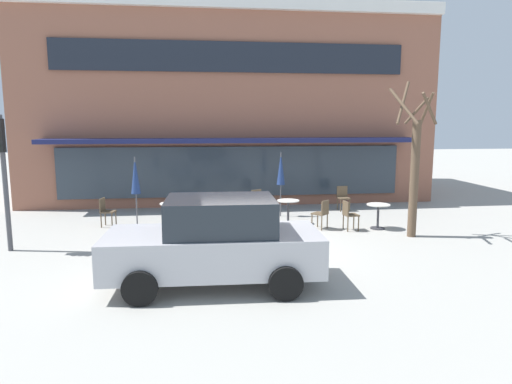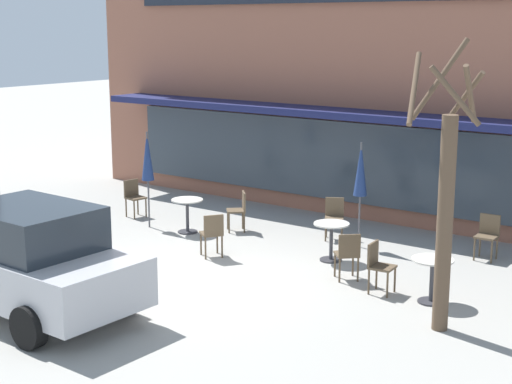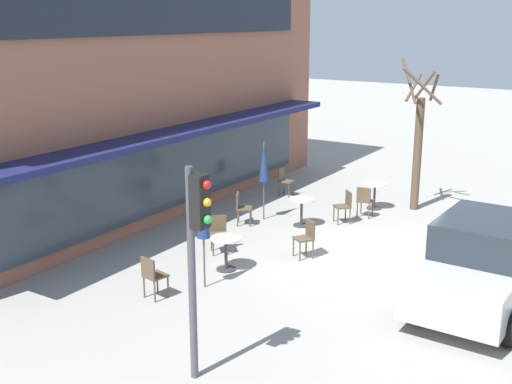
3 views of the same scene
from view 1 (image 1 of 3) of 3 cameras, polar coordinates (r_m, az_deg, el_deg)
name	(u,v)px [view 1 (image 1 of 3)]	position (r m, az deg, el deg)	size (l,w,h in m)	color
ground_plane	(251,248)	(11.87, -0.60, -7.00)	(80.00, 80.00, 0.00)	#9E9B93
building_facade	(226,108)	(21.37, -3.74, 10.49)	(16.21, 9.10, 7.76)	#935B47
cafe_table_near_wall	(378,212)	(14.32, 15.02, -2.45)	(0.70, 0.70, 0.76)	#333338
cafe_table_streetside	(288,208)	(14.58, 4.05, -1.97)	(0.70, 0.70, 0.76)	#333338
cafe_table_by_tree	(171,211)	(14.27, -10.52, -2.34)	(0.70, 0.70, 0.76)	#333338
patio_umbrella_green_folded	(135,176)	(14.04, -14.85, 1.94)	(0.28, 0.28, 2.20)	#4C4C51
patio_umbrella_cream_folded	(281,169)	(15.56, 3.13, 2.86)	(0.28, 0.28, 2.20)	#4C4C51
cafe_chair_0	(199,205)	(15.02, -7.14, -1.66)	(0.57, 0.57, 0.89)	brown
cafe_chair_1	(258,200)	(15.84, 0.27, -1.05)	(0.54, 0.54, 0.89)	brown
cafe_chair_2	(322,212)	(13.94, 8.25, -2.50)	(0.57, 0.57, 0.89)	brown
cafe_chair_3	(228,217)	(13.14, -3.57, -3.11)	(0.56, 0.56, 0.89)	brown
cafe_chair_4	(343,196)	(17.02, 10.82, -0.52)	(0.42, 0.42, 0.89)	brown
cafe_chair_5	(106,210)	(14.89, -18.27, -2.13)	(0.47, 0.47, 0.89)	brown
cafe_chair_6	(349,213)	(13.91, 11.52, -2.61)	(0.43, 0.43, 0.89)	brown
parked_sedan	(215,242)	(9.08, -5.11, -6.25)	(4.25, 2.12, 1.76)	#B7B7BC
street_tree	(414,168)	(13.44, 19.16, 2.90)	(1.25, 1.35, 4.36)	brown
traffic_light_pole	(2,160)	(12.74, -29.21, 3.47)	(0.26, 0.44, 3.40)	#47474C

